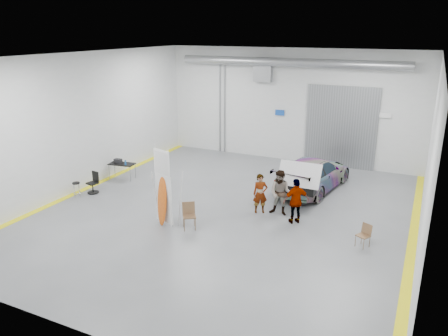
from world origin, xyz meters
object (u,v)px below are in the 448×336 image
at_px(sedan_car, 313,174).
at_px(person_c, 296,201).
at_px(person_b, 281,193).
at_px(work_table, 121,163).
at_px(office_chair, 93,184).
at_px(folding_chair_far, 363,240).
at_px(person_a, 260,194).
at_px(shop_stool, 77,190).
at_px(folding_chair_near, 190,221).
at_px(surfboard_display, 164,194).

distance_m(sedan_car, person_c, 3.84).
xyz_separation_m(person_b, work_table, (-8.28, 0.81, -0.13)).
height_order(person_b, work_table, person_b).
bearing_deg(office_chair, sedan_car, 39.08).
bearing_deg(folding_chair_far, person_a, -168.39).
relative_size(person_c, shop_stool, 2.65).
bearing_deg(sedan_car, folding_chair_far, 130.61).
bearing_deg(folding_chair_far, person_b, -174.08).
bearing_deg(work_table, folding_chair_near, -30.84).
bearing_deg(person_b, person_a, -170.60).
distance_m(surfboard_display, office_chair, 4.99).
relative_size(person_c, office_chair, 1.85).
xyz_separation_m(person_b, office_chair, (-8.19, -1.25, -0.49)).
relative_size(sedan_car, person_a, 3.18).
xyz_separation_m(surfboard_display, folding_chair_near, (0.95, 0.14, -0.94)).
bearing_deg(sedan_car, person_b, 91.68).
bearing_deg(folding_chair_near, person_b, 10.16).
xyz_separation_m(surfboard_display, folding_chair_far, (6.83, 1.40, -0.99)).
height_order(person_b, folding_chair_far, person_b).
distance_m(folding_chair_near, office_chair, 5.79).
bearing_deg(work_table, surfboard_display, -36.70).
distance_m(sedan_car, person_a, 3.68).
relative_size(shop_stool, work_table, 0.50).
height_order(person_c, office_chair, person_c).
xyz_separation_m(person_a, person_c, (1.54, -0.34, 0.08)).
height_order(shop_stool, office_chair, office_chair).
height_order(person_c, folding_chair_far, person_c).
bearing_deg(office_chair, person_b, 19.71).
height_order(sedan_car, surfboard_display, surfboard_display).
distance_m(surfboard_display, folding_chair_near, 1.34).
bearing_deg(office_chair, work_table, 103.41).
bearing_deg(sedan_car, office_chair, 36.90).
xyz_separation_m(person_b, folding_chair_near, (-2.56, -2.61, -0.60)).
relative_size(folding_chair_far, shop_stool, 1.21).
bearing_deg(office_chair, person_a, 19.55).
distance_m(person_a, work_table, 7.56).
bearing_deg(sedan_car, folding_chair_near, 72.22).
xyz_separation_m(person_b, surfboard_display, (-3.51, -2.75, 0.34)).
distance_m(folding_chair_near, shop_stool, 5.97).
height_order(person_a, shop_stool, person_a).
bearing_deg(shop_stool, work_table, 85.51).
height_order(sedan_car, office_chair, sedan_car).
relative_size(surfboard_display, folding_chair_near, 3.17).
relative_size(sedan_car, person_c, 2.90).
height_order(work_table, office_chair, work_table).
height_order(person_b, shop_stool, person_b).
xyz_separation_m(person_b, person_c, (0.76, -0.48, -0.03)).
distance_m(folding_chair_near, work_table, 6.68).
xyz_separation_m(sedan_car, surfboard_display, (-3.93, -6.09, 0.51)).
bearing_deg(person_c, shop_stool, -29.05).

